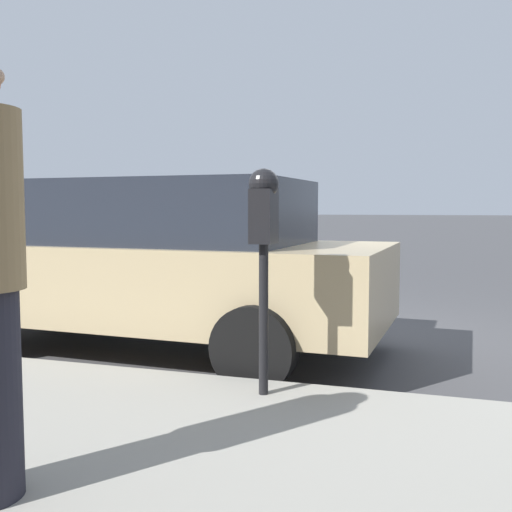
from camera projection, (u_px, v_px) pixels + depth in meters
name	position (u px, v px, depth m)	size (l,w,h in m)	color
ground_plane	(344.00, 338.00, 6.19)	(220.00, 220.00, 0.00)	#424244
parking_meter	(264.00, 223.00, 3.74)	(0.21, 0.19, 1.43)	black
car_tan	(157.00, 263.00, 5.63)	(2.16, 4.44, 1.60)	tan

